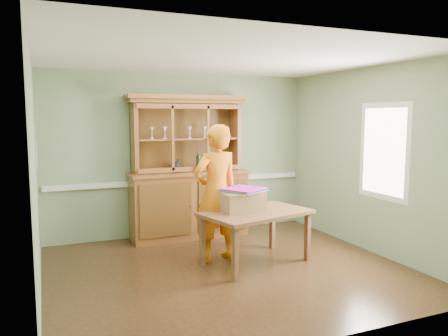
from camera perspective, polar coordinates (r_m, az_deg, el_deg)
name	(u,v)px	position (r m, az deg, el deg)	size (l,w,h in m)	color
floor	(228,270)	(5.84, 0.55, -13.13)	(4.50, 4.50, 0.00)	#4A2C17
ceiling	(228,58)	(5.54, 0.58, 14.18)	(4.50, 4.50, 0.00)	white
wall_back	(182,154)	(7.40, -5.56, 1.79)	(4.50, 4.50, 0.00)	gray
wall_left	(35,176)	(5.08, -23.44, -0.96)	(4.00, 4.00, 0.00)	gray
wall_right	(369,160)	(6.73, 18.45, 0.99)	(4.00, 4.00, 0.00)	gray
wall_front	(321,192)	(3.79, 12.59, -3.02)	(4.50, 4.50, 0.00)	gray
chair_rail	(182,181)	(7.42, -5.46, -1.69)	(4.41, 0.05, 0.08)	white
framed_map	(37,155)	(5.36, -23.28, 1.56)	(0.03, 0.60, 0.46)	#352515
window_panel	(383,151)	(6.48, 20.10, 2.05)	(0.03, 0.96, 1.36)	white
china_hutch	(188,188)	(7.22, -4.68, -2.62)	(1.98, 0.65, 2.32)	brown
dining_table	(256,217)	(5.94, 4.21, -6.45)	(1.60, 1.19, 0.71)	brown
cardboard_box	(241,202)	(5.91, 2.23, -4.40)	(0.55, 0.44, 0.26)	#9D7750
kite_stack	(243,190)	(5.91, 2.45, -2.86)	(0.65, 0.65, 0.05)	yellow
person	(216,193)	(6.01, -1.04, -3.26)	(0.69, 0.45, 1.88)	orange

